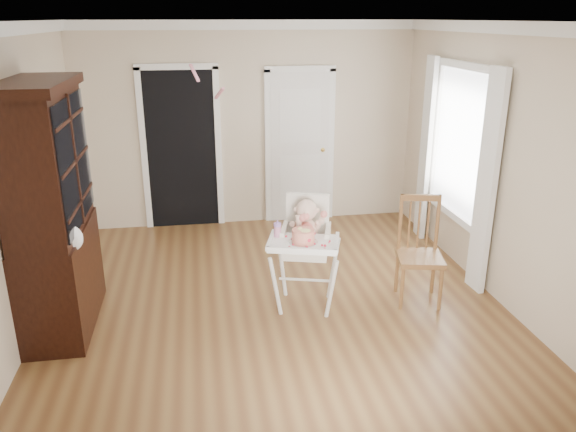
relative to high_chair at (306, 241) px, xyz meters
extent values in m
plane|color=brown|center=(-0.29, 0.07, -0.70)|extent=(5.00, 5.00, 0.00)
plane|color=white|center=(-0.29, 0.07, 2.00)|extent=(5.00, 5.00, 0.00)
plane|color=beige|center=(-0.29, 2.57, 0.65)|extent=(4.50, 0.00, 4.50)
plane|color=beige|center=(-2.54, 0.07, 0.65)|extent=(0.00, 5.00, 5.00)
plane|color=beige|center=(1.96, 0.07, 0.65)|extent=(0.00, 5.00, 5.00)
cube|color=black|center=(-1.19, 2.56, 0.35)|extent=(0.90, 0.03, 2.10)
cube|color=white|center=(-1.68, 2.55, 0.35)|extent=(0.08, 0.05, 2.18)
cube|color=white|center=(-0.70, 2.55, 0.35)|extent=(0.08, 0.05, 2.18)
cube|color=white|center=(-1.19, 2.55, 1.44)|extent=(1.06, 0.05, 0.08)
cube|color=white|center=(0.41, 2.55, 0.32)|extent=(0.80, 0.05, 2.05)
cube|color=white|center=(-0.03, 2.55, 0.32)|extent=(0.08, 0.05, 2.13)
cube|color=white|center=(0.85, 2.55, 0.32)|extent=(0.08, 0.05, 2.13)
sphere|color=gold|center=(0.73, 2.51, 0.30)|extent=(0.06, 0.06, 0.06)
cube|color=white|center=(1.94, 0.87, 0.70)|extent=(0.02, 1.20, 1.60)
cube|color=white|center=(1.92, 0.87, 1.54)|extent=(0.06, 1.36, 0.08)
cube|color=white|center=(1.86, 0.09, 0.45)|extent=(0.08, 0.28, 2.30)
cube|color=white|center=(1.86, 1.65, 0.45)|extent=(0.08, 0.28, 2.30)
cylinder|color=white|center=(-0.32, -0.15, -0.40)|extent=(0.16, 0.11, 0.66)
cylinder|color=white|center=(0.19, -0.30, -0.40)|extent=(0.11, 0.16, 0.66)
cylinder|color=white|center=(-0.19, 0.31, -0.40)|extent=(0.11, 0.16, 0.66)
cylinder|color=white|center=(0.32, 0.17, -0.40)|extent=(0.16, 0.11, 0.66)
cylinder|color=white|center=(-0.01, -0.05, -0.39)|extent=(0.49, 0.16, 0.03)
cube|color=white|center=(0.00, 0.01, -0.10)|extent=(0.51, 0.50, 0.09)
cube|color=white|center=(-0.20, 0.06, 0.04)|extent=(0.15, 0.37, 0.20)
cube|color=white|center=(0.20, -0.05, 0.04)|extent=(0.15, 0.37, 0.20)
cube|color=white|center=(0.05, 0.19, 0.17)|extent=(0.42, 0.18, 0.49)
cube|color=white|center=(-0.07, -0.25, 0.07)|extent=(0.71, 0.59, 0.03)
cube|color=white|center=(-0.13, -0.46, 0.10)|extent=(0.60, 0.20, 0.04)
ellipsoid|color=beige|center=(0.01, 0.04, 0.06)|extent=(0.27, 0.24, 0.29)
sphere|color=beige|center=(0.01, 0.04, 0.30)|extent=(0.25, 0.25, 0.20)
sphere|color=red|center=(-0.01, -0.03, 0.12)|extent=(0.15, 0.15, 0.15)
sphere|color=red|center=(-0.04, -0.04, 0.25)|extent=(0.07, 0.07, 0.07)
sphere|color=red|center=(0.15, -0.09, 0.29)|extent=(0.07, 0.07, 0.07)
cylinder|color=silver|center=(-0.08, -0.25, 0.09)|extent=(0.27, 0.27, 0.01)
cylinder|color=#C4223F|center=(-0.08, -0.25, 0.15)|extent=(0.21, 0.21, 0.11)
cylinder|color=#F2E08C|center=(-0.06, -0.28, 0.21)|extent=(0.09, 0.09, 0.02)
cylinder|color=#CB7C9F|center=(-0.29, -0.08, 0.14)|extent=(0.07, 0.07, 0.10)
cylinder|color=#986DBE|center=(-0.29, -0.08, 0.21)|extent=(0.07, 0.07, 0.03)
cone|color=#986DBE|center=(-0.29, -0.08, 0.24)|extent=(0.02, 0.02, 0.04)
cube|color=black|center=(-2.28, 0.04, -0.23)|extent=(0.52, 1.25, 0.94)
cube|color=black|center=(-2.28, 0.04, 0.86)|extent=(0.48, 1.25, 1.25)
cube|color=black|center=(-2.03, -0.28, 0.86)|extent=(0.02, 0.54, 1.09)
cube|color=black|center=(-2.03, 0.35, 0.86)|extent=(0.02, 0.54, 1.09)
cube|color=black|center=(-2.28, 0.04, 1.51)|extent=(0.56, 1.33, 0.08)
ellipsoid|color=white|center=(-2.07, -0.33, 0.29)|extent=(0.21, 0.17, 0.23)
cube|color=brown|center=(1.15, -0.07, -0.24)|extent=(0.52, 0.52, 0.05)
cylinder|color=brown|center=(0.92, -0.22, -0.47)|extent=(0.04, 0.04, 0.47)
cylinder|color=brown|center=(1.29, -0.30, -0.47)|extent=(0.04, 0.04, 0.47)
cylinder|color=brown|center=(1.00, 0.15, -0.47)|extent=(0.04, 0.04, 0.47)
cylinder|color=brown|center=(1.37, 0.07, -0.47)|extent=(0.04, 0.04, 0.47)
cylinder|color=brown|center=(1.00, 0.16, 0.06)|extent=(0.04, 0.04, 0.60)
cylinder|color=brown|center=(1.37, 0.08, 0.06)|extent=(0.04, 0.04, 0.60)
cube|color=brown|center=(1.19, 0.12, 0.33)|extent=(0.39, 0.12, 0.06)
camera|label=1|loc=(-0.99, -4.91, 2.03)|focal=35.00mm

